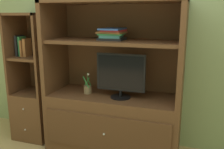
% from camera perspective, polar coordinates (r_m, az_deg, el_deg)
% --- Properties ---
extents(painted_rear_wall, '(6.00, 0.10, 2.80)m').
position_cam_1_polar(painted_rear_wall, '(3.00, 2.44, 10.72)').
color(painted_rear_wall, '#8C9E6B').
rests_on(painted_rear_wall, ground_plane).
extents(media_console, '(1.50, 0.63, 1.71)m').
position_cam_1_polar(media_console, '(2.86, 0.36, -7.31)').
color(media_console, brown).
rests_on(media_console, ground_plane).
extents(tv_monitor, '(0.54, 0.22, 0.49)m').
position_cam_1_polar(tv_monitor, '(2.65, 2.01, -0.08)').
color(tv_monitor, black).
rests_on(tv_monitor, media_console).
extents(potted_plant, '(0.10, 0.09, 0.25)m').
position_cam_1_polar(potted_plant, '(2.86, -5.66, -3.37)').
color(potted_plant, '#8C7251').
rests_on(potted_plant, media_console).
extents(magazine_stack, '(0.29, 0.34, 0.13)m').
position_cam_1_polar(magazine_stack, '(2.68, 0.05, 9.37)').
color(magazine_stack, black).
rests_on(magazine_stack, media_console).
extents(bookshelf_tall, '(0.45, 0.48, 1.58)m').
position_cam_1_polar(bookshelf_tall, '(3.33, -17.39, -5.00)').
color(bookshelf_tall, brown).
rests_on(bookshelf_tall, ground_plane).
extents(upright_book_row, '(0.13, 0.17, 0.25)m').
position_cam_1_polar(upright_book_row, '(3.25, -19.79, 6.06)').
color(upright_book_row, black).
rests_on(upright_book_row, bookshelf_tall).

